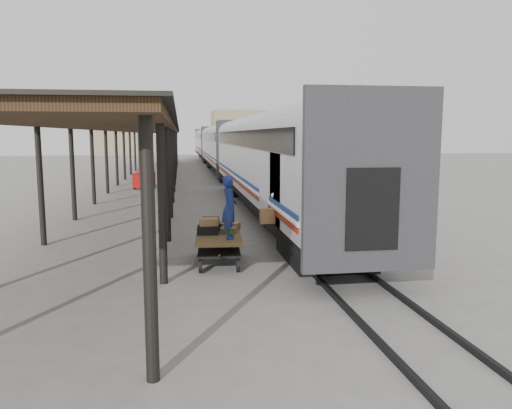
{
  "coord_description": "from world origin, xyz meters",
  "views": [
    {
      "loc": [
        -0.88,
        -14.17,
        3.64
      ],
      "look_at": [
        1.2,
        -0.42,
        1.7
      ],
      "focal_mm": 35.0,
      "sensor_mm": 36.0,
      "label": 1
    }
  ],
  "objects": [
    {
      "name": "ground",
      "position": [
        0.0,
        0.0,
        0.0
      ],
      "size": [
        160.0,
        160.0,
        0.0
      ],
      "primitive_type": "plane",
      "color": "slate",
      "rests_on": "ground"
    },
    {
      "name": "train",
      "position": [
        3.19,
        33.79,
        2.69
      ],
      "size": [
        3.45,
        76.01,
        4.01
      ],
      "color": "silver",
      "rests_on": "ground"
    },
    {
      "name": "canopy",
      "position": [
        -3.4,
        24.0,
        4.0
      ],
      "size": [
        4.9,
        64.3,
        4.15
      ],
      "color": "#422B19",
      "rests_on": "ground"
    },
    {
      "name": "rails",
      "position": [
        3.2,
        34.0,
        0.06
      ],
      "size": [
        1.54,
        150.0,
        0.12
      ],
      "color": "black",
      "rests_on": "ground"
    },
    {
      "name": "building_far",
      "position": [
        14.0,
        78.0,
        4.0
      ],
      "size": [
        18.0,
        10.0,
        8.0
      ],
      "primitive_type": "cube",
      "color": "tan",
      "rests_on": "ground"
    },
    {
      "name": "building_left",
      "position": [
        -10.0,
        82.0,
        3.0
      ],
      "size": [
        12.0,
        8.0,
        6.0
      ],
      "primitive_type": "cube",
      "color": "tan",
      "rests_on": "ground"
    },
    {
      "name": "baggage_cart",
      "position": [
        0.15,
        -0.28,
        0.65
      ],
      "size": [
        1.41,
        2.48,
        0.86
      ],
      "rotation": [
        0.0,
        0.0,
        -0.07
      ],
      "color": "brown",
      "rests_on": "ground"
    },
    {
      "name": "suitcase_stack",
      "position": [
        0.06,
        0.07,
        1.03
      ],
      "size": [
        1.33,
        1.14,
        0.44
      ],
      "rotation": [
        0.0,
        0.0,
        -0.07
      ],
      "color": "#363638",
      "rests_on": "baggage_cart"
    },
    {
      "name": "luggage_tug",
      "position": [
        -3.37,
        20.6,
        0.66
      ],
      "size": [
        1.47,
        1.85,
        1.43
      ],
      "rotation": [
        0.0,
        0.0,
        -0.35
      ],
      "color": "maroon",
      "rests_on": "ground"
    },
    {
      "name": "porter",
      "position": [
        0.4,
        -0.93,
        1.71
      ],
      "size": [
        0.42,
        0.63,
        1.71
      ],
      "primitive_type": "imported",
      "rotation": [
        0.0,
        0.0,
        1.56
      ],
      "color": "navy",
      "rests_on": "baggage_cart"
    },
    {
      "name": "pedestrian",
      "position": [
        -1.85,
        16.35,
        0.81
      ],
      "size": [
        1.03,
        0.73,
        1.62
      ],
      "primitive_type": "imported",
      "rotation": [
        0.0,
        0.0,
        2.75
      ],
      "color": "black",
      "rests_on": "ground"
    }
  ]
}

